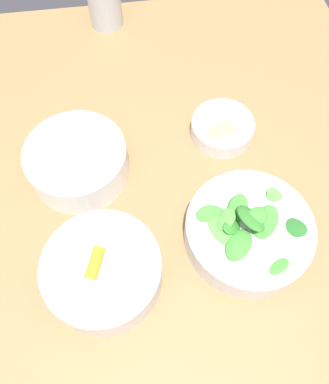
{
  "coord_description": "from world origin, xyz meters",
  "views": [
    {
      "loc": [
        -0.31,
        0.06,
        1.3
      ],
      "look_at": [
        -0.02,
        0.02,
        0.77
      ],
      "focal_mm": 35.0,
      "sensor_mm": 36.0,
      "label": 1
    }
  ],
  "objects": [
    {
      "name": "bowl_greens",
      "position": [
        -0.1,
        -0.1,
        0.77
      ],
      "size": [
        0.19,
        0.19,
        0.09
      ],
      "color": "silver",
      "rests_on": "dining_table"
    },
    {
      "name": "ground_plane",
      "position": [
        0.0,
        0.0,
        0.0
      ],
      "size": [
        10.0,
        10.0,
        0.0
      ],
      "primitive_type": "plane",
      "color": "#2D2D33"
    },
    {
      "name": "dining_table",
      "position": [
        0.0,
        0.0,
        0.62
      ],
      "size": [
        1.03,
        0.87,
        0.74
      ],
      "color": "olive",
      "rests_on": "ground_plane"
    },
    {
      "name": "cup",
      "position": [
        0.45,
        0.08,
        0.79
      ],
      "size": [
        0.07,
        0.07,
        0.1
      ],
      "color": "#B2B7C1",
      "rests_on": "dining_table"
    },
    {
      "name": "bowl_cookies",
      "position": [
        0.11,
        -0.11,
        0.76
      ],
      "size": [
        0.11,
        0.11,
        0.04
      ],
      "color": "silver",
      "rests_on": "dining_table"
    },
    {
      "name": "bowl_carrots",
      "position": [
        -0.14,
        0.12,
        0.78
      ],
      "size": [
        0.17,
        0.17,
        0.07
      ],
      "color": "silver",
      "rests_on": "dining_table"
    },
    {
      "name": "bowl_beans_hotdog",
      "position": [
        0.06,
        0.15,
        0.77
      ],
      "size": [
        0.17,
        0.17,
        0.07
      ],
      "color": "white",
      "rests_on": "dining_table"
    }
  ]
}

